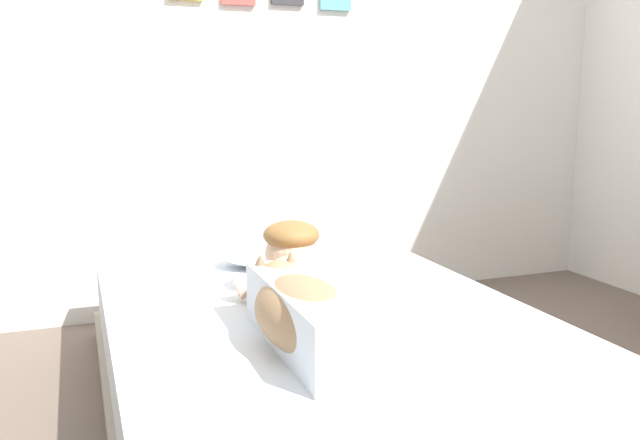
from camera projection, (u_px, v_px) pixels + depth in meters
back_wall at (260, 54)px, 3.20m from camera, size 3.84×0.12×2.50m
bed at (324, 363)px, 2.20m from camera, size 1.40×2.06×0.35m
pillow at (283, 251)px, 2.79m from camera, size 0.52×0.32×0.11m
person_lying at (328, 294)px, 2.01m from camera, size 0.43×0.92×0.27m
dog at (301, 310)px, 1.86m from camera, size 0.26×0.57×0.21m
coffee_cup at (320, 265)px, 2.63m from camera, size 0.12×0.09×0.07m
cell_phone at (340, 343)px, 1.88m from camera, size 0.07×0.14×0.01m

